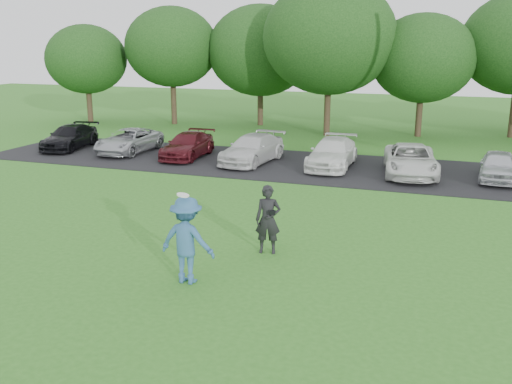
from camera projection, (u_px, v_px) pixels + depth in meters
ground at (204, 287)px, 12.58m from camera, size 100.00×100.00×0.00m
parking_lot at (329, 168)px, 24.44m from camera, size 32.00×6.50×0.03m
frisbee_player at (187, 240)px, 12.61m from camera, size 1.30×0.77×2.13m
camera_bystander at (268, 220)px, 14.42m from camera, size 0.72×0.54×1.77m
parked_cars at (328, 154)px, 24.25m from camera, size 28.71×4.88×1.22m
tree_row at (396, 48)px, 31.62m from camera, size 42.39×9.85×8.64m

